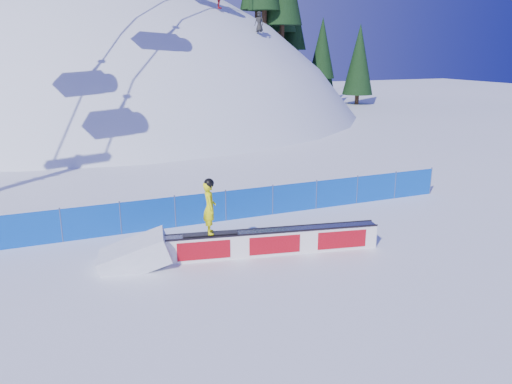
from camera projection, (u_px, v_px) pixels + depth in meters
name	position (u px, v px, depth m)	size (l,w,h in m)	color
ground	(243.00, 270.00, 15.19)	(160.00, 160.00, 0.00)	white
snow_hill	(115.00, 270.00, 57.53)	(64.00, 64.00, 64.00)	white
treeline	(282.00, 8.00, 57.32)	(18.87, 11.09, 20.04)	#382416
safety_fence	(201.00, 209.00, 19.03)	(22.05, 0.05, 1.30)	#0A49B9
rail_box	(273.00, 242.00, 16.27)	(7.02, 1.77, 0.85)	white
snow_ramp	(136.00, 265.00, 15.53)	(2.11, 1.40, 0.79)	white
snowboarder	(210.00, 207.00, 15.51)	(1.77, 0.67, 1.82)	black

